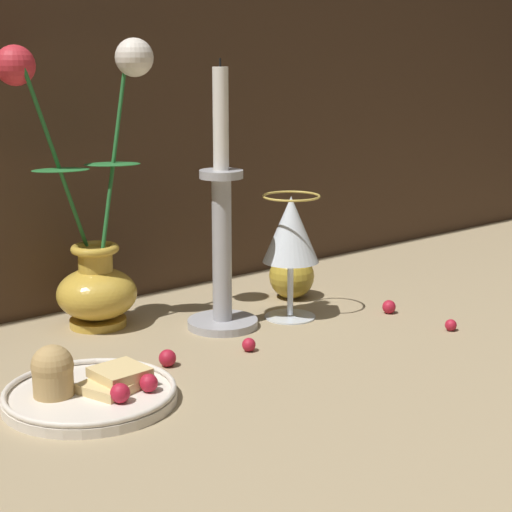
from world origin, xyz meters
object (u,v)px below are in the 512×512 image
object	(u,v)px
vase	(93,245)
candlestick	(222,243)
plate_with_pastries	(86,389)
wine_glass	(291,234)
apple_beside_vase	(292,276)

from	to	relation	value
vase	candlestick	xyz separation A→B (m)	(0.12, -0.11, 0.00)
plate_with_pastries	candlestick	distance (m)	0.29
candlestick	wine_glass	bearing A→B (deg)	-14.83
wine_glass	candlestick	size ratio (longest dim) A/B	0.49
vase	wine_glass	size ratio (longest dim) A/B	2.19
vase	apple_beside_vase	xyz separation A→B (m)	(0.28, -0.06, -0.07)
plate_with_pastries	apple_beside_vase	xyz separation A→B (m)	(0.41, 0.15, 0.02)
vase	wine_glass	bearing A→B (deg)	-31.05
vase	candlestick	bearing A→B (deg)	-40.62
wine_glass	candlestick	world-z (taller)	candlestick
plate_with_pastries	wine_glass	size ratio (longest dim) A/B	1.06
wine_glass	plate_with_pastries	bearing A→B (deg)	-166.72
apple_beside_vase	plate_with_pastries	bearing A→B (deg)	-159.88
vase	apple_beside_vase	bearing A→B (deg)	-12.48
vase	wine_glass	world-z (taller)	vase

